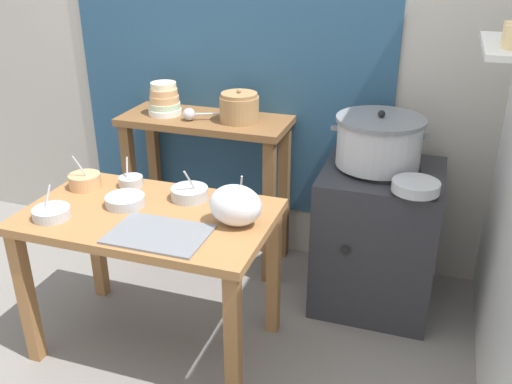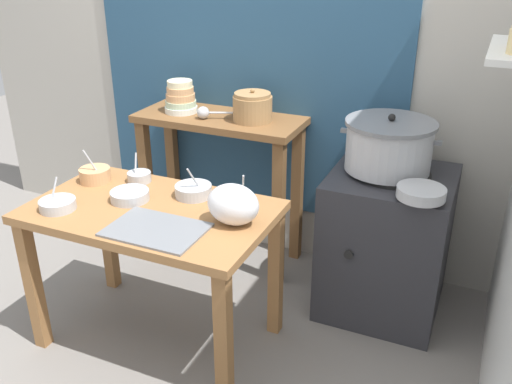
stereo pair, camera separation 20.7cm
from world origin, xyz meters
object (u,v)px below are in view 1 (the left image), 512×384
back_shelf_table (206,154)px  prep_bowl_5 (131,181)px  prep_table (150,234)px  prep_bowl_3 (238,198)px  prep_bowl_4 (190,193)px  plastic_bag (235,205)px  prep_bowl_2 (85,180)px  serving_tray (159,234)px  clay_pot (239,107)px  bowl_stack_enamel (164,100)px  stove_block (377,236)px  ladle (192,114)px  prep_bowl_1 (125,200)px  prep_bowl_0 (51,212)px  steamer_pot (379,141)px  wide_pan (416,186)px

back_shelf_table → prep_bowl_5: back_shelf_table is taller
prep_table → prep_bowl_3: prep_bowl_3 is taller
prep_bowl_4 → plastic_bag: bearing=-30.4°
prep_bowl_2 → serving_tray: bearing=-29.3°
clay_pot → plastic_bag: bearing=-71.2°
bowl_stack_enamel → prep_bowl_3: bearing=-43.0°
plastic_bag → clay_pot: bearing=108.8°
stove_block → clay_pot: bearing=171.0°
prep_table → stove_block: bearing=37.4°
back_shelf_table → prep_bowl_2: (-0.33, -0.70, 0.08)m
stove_block → plastic_bag: (-0.53, -0.70, 0.43)m
bowl_stack_enamel → prep_bowl_3: (0.67, -0.63, -0.23)m
back_shelf_table → serving_tray: 1.04m
ladle → prep_bowl_3: ladle is taller
back_shelf_table → prep_bowl_1: bearing=-93.3°
stove_block → prep_bowl_0: prep_bowl_0 is taller
bowl_stack_enamel → steamer_pot: bearing=-4.6°
prep_table → plastic_bag: bearing=2.6°
back_shelf_table → prep_bowl_1: size_ratio=5.39×
prep_bowl_1 → prep_bowl_3: (0.48, 0.18, 0.00)m
bowl_stack_enamel → prep_bowl_4: 0.82m
steamer_pot → prep_bowl_5: 1.24m
stove_block → clay_pot: 1.02m
prep_bowl_0 → prep_bowl_3: bearing=28.2°
ladle → clay_pot: bearing=15.8°
prep_bowl_0 → prep_bowl_1: size_ratio=0.90×
prep_bowl_1 → bowl_stack_enamel: bearing=103.5°
steamer_pot → prep_bowl_2: bearing=-155.7°
stove_block → prep_bowl_1: size_ratio=4.38×
bowl_stack_enamel → prep_bowl_0: size_ratio=1.18×
bowl_stack_enamel → prep_bowl_2: bowl_stack_enamel is taller
back_shelf_table → bowl_stack_enamel: size_ratio=5.07×
prep_bowl_4 → bowl_stack_enamel: bearing=124.2°
steamer_pot → clay_pot: 0.79m
wide_pan → prep_bowl_5: size_ratio=1.50×
serving_tray → prep_bowl_5: (-0.36, 0.40, 0.02)m
bowl_stack_enamel → wide_pan: 1.49m
stove_block → plastic_bag: size_ratio=3.43×
clay_pot → prep_bowl_0: clay_pot is taller
ladle → prep_bowl_0: (-0.24, -0.95, -0.19)m
prep_table → plastic_bag: (0.41, 0.02, 0.20)m
clay_pot → wide_pan: size_ratio=1.00×
bowl_stack_enamel → prep_bowl_2: size_ratio=1.07×
clay_pot → prep_bowl_3: bearing=-70.7°
prep_bowl_0 → prep_bowl_2: (-0.05, 0.32, 0.01)m
prep_bowl_0 → serving_tray: bearing=0.7°
back_shelf_table → steamer_pot: (0.98, -0.11, 0.23)m
wide_pan → prep_bowl_0: 1.61m
stove_block → steamer_pot: (-0.04, 0.02, 0.52)m
stove_block → prep_bowl_0: size_ratio=4.85×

